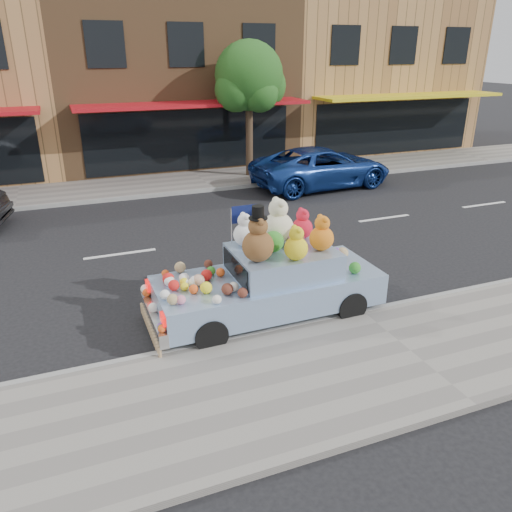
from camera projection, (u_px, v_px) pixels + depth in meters
name	position (u px, v px, depth m)	size (l,w,h in m)	color
ground	(265.00, 235.00, 14.09)	(120.00, 120.00, 0.00)	black
near_sidewalk	(410.00, 353.00, 8.48)	(60.00, 3.00, 0.12)	gray
far_sidewalk	(202.00, 180.00, 19.65)	(60.00, 3.00, 0.12)	gray
near_kerb	(362.00, 313.00, 9.76)	(60.00, 0.12, 0.13)	gray
far_kerb	(213.00, 190.00, 18.36)	(60.00, 0.12, 0.13)	gray
storefront_mid	(167.00, 77.00, 22.98)	(10.00, 9.80, 7.30)	brown
storefront_right	(354.00, 74.00, 26.36)	(10.00, 9.80, 7.30)	#AD7C48
street_tree	(249.00, 82.00, 18.98)	(3.00, 2.70, 5.22)	#38281C
car_blue	(322.00, 167.00, 18.71)	(2.47, 5.36, 1.49)	#1B3D95
art_car	(269.00, 277.00, 9.53)	(4.49, 1.79, 2.37)	black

